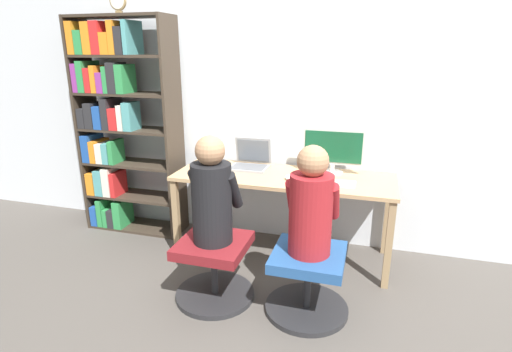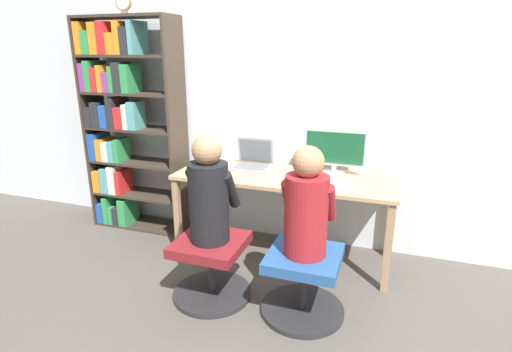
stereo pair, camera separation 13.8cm
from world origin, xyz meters
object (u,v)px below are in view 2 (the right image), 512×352
at_px(desktop_monitor, 335,151).
at_px(person_at_monitor, 306,207).
at_px(office_chair_left, 303,281).
at_px(keyboard, 326,183).
at_px(person_at_laptop, 209,194).
at_px(office_chair_right, 211,266).
at_px(bookshelf, 121,120).
at_px(desk_clock, 123,2).
at_px(laptop, 252,162).

height_order(desktop_monitor, person_at_monitor, person_at_monitor).
bearing_deg(office_chair_left, keyboard, 88.15).
xyz_separation_m(office_chair_left, person_at_laptop, (-0.66, -0.02, 0.54)).
height_order(office_chair_right, bookshelf, bookshelf).
bearing_deg(keyboard, office_chair_right, -137.24).
relative_size(desktop_monitor, office_chair_right, 0.91).
bearing_deg(desktop_monitor, desk_clock, -175.43).
height_order(laptop, person_at_monitor, person_at_monitor).
bearing_deg(desk_clock, laptop, 5.25).
xyz_separation_m(office_chair_left, bookshelf, (-1.97, 0.84, 0.83)).
distance_m(person_at_monitor, bookshelf, 2.16).
relative_size(person_at_monitor, desk_clock, 4.27).
distance_m(desktop_monitor, person_at_laptop, 1.16).
bearing_deg(person_at_monitor, keyboard, 88.13).
distance_m(desktop_monitor, office_chair_left, 1.13).
distance_m(office_chair_right, person_at_laptop, 0.54).
xyz_separation_m(laptop, person_at_laptop, (0.00, -0.87, 0.01)).
distance_m(keyboard, desk_clock, 2.24).
relative_size(person_at_laptop, bookshelf, 0.37).
bearing_deg(bookshelf, keyboard, -6.62).
xyz_separation_m(keyboard, person_at_monitor, (-0.02, -0.60, 0.03)).
relative_size(office_chair_left, desk_clock, 3.36).
bearing_deg(person_at_monitor, person_at_laptop, -178.15).
distance_m(desktop_monitor, bookshelf, 2.01).
relative_size(person_at_laptop, desk_clock, 4.41).
bearing_deg(bookshelf, desk_clock, -21.16).
bearing_deg(person_at_monitor, desk_clock, 156.87).
distance_m(desktop_monitor, office_chair_right, 1.34).
distance_m(office_chair_left, person_at_monitor, 0.53).
bearing_deg(person_at_laptop, desktop_monitor, 52.76).
xyz_separation_m(desktop_monitor, person_at_monitor, (-0.04, -0.90, -0.15)).
height_order(keyboard, bookshelf, bookshelf).
relative_size(keyboard, office_chair_right, 0.80).
bearing_deg(desktop_monitor, office_chair_left, -92.32).
relative_size(office_chair_left, person_at_laptop, 0.76).
height_order(person_at_monitor, desk_clock, desk_clock).
height_order(laptop, bookshelf, bookshelf).
relative_size(keyboard, bookshelf, 0.23).
xyz_separation_m(person_at_laptop, bookshelf, (-1.31, 0.85, 0.29)).
bearing_deg(person_at_monitor, office_chair_left, -90.00).
bearing_deg(desk_clock, keyboard, -4.81).
bearing_deg(person_at_laptop, bookshelf, 146.88).
relative_size(desktop_monitor, person_at_laptop, 0.70).
relative_size(office_chair_left, bookshelf, 0.28).
xyz_separation_m(person_at_monitor, bookshelf, (-1.97, 0.83, 0.30)).
relative_size(office_chair_left, office_chair_right, 1.00).
bearing_deg(keyboard, desk_clock, 175.19).
distance_m(laptop, bookshelf, 1.34).
bearing_deg(person_at_monitor, office_chair_right, -177.69).
relative_size(office_chair_right, desk_clock, 3.36).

